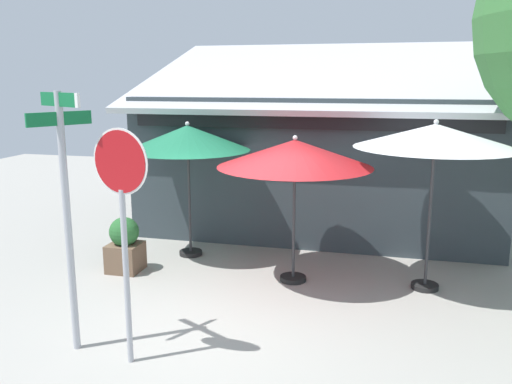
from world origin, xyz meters
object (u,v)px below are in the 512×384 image
at_px(patio_umbrella_crimson_center, 295,154).
at_px(patio_umbrella_ivory_right, 435,137).
at_px(stop_sign, 122,204).
at_px(patio_umbrella_forest_green_left, 188,139).
at_px(street_sign_post, 66,199).
at_px(sidewalk_planter, 125,245).

height_order(patio_umbrella_crimson_center, patio_umbrella_ivory_right, patio_umbrella_ivory_right).
xyz_separation_m(stop_sign, patio_umbrella_forest_green_left, (-0.74, 3.93, 0.30)).
xyz_separation_m(street_sign_post, sidewalk_planter, (-0.73, 2.68, -1.47)).
distance_m(patio_umbrella_ivory_right, sidewalk_planter, 5.53).
height_order(patio_umbrella_forest_green_left, patio_umbrella_crimson_center, patio_umbrella_forest_green_left).
distance_m(stop_sign, patio_umbrella_forest_green_left, 4.01).
xyz_separation_m(patio_umbrella_forest_green_left, sidewalk_planter, (-0.80, -1.11, -1.79)).
distance_m(street_sign_post, sidewalk_planter, 3.14).
distance_m(patio_umbrella_forest_green_left, patio_umbrella_ivory_right, 4.39).
distance_m(patio_umbrella_crimson_center, sidewalk_planter, 3.44).
height_order(street_sign_post, sidewalk_planter, street_sign_post).
bearing_deg(patio_umbrella_ivory_right, stop_sign, -137.70).
height_order(street_sign_post, patio_umbrella_crimson_center, street_sign_post).
xyz_separation_m(patio_umbrella_crimson_center, patio_umbrella_ivory_right, (2.15, 0.19, 0.31)).
distance_m(stop_sign, patio_umbrella_ivory_right, 4.88).
height_order(street_sign_post, patio_umbrella_forest_green_left, street_sign_post).
distance_m(patio_umbrella_forest_green_left, patio_umbrella_crimson_center, 2.34).
bearing_deg(stop_sign, patio_umbrella_crimson_center, 64.97).
height_order(stop_sign, sidewalk_planter, stop_sign).
height_order(street_sign_post, stop_sign, street_sign_post).
xyz_separation_m(street_sign_post, patio_umbrella_forest_green_left, (0.08, 3.79, 0.33)).
xyz_separation_m(stop_sign, patio_umbrella_crimson_center, (1.44, 3.08, 0.20)).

